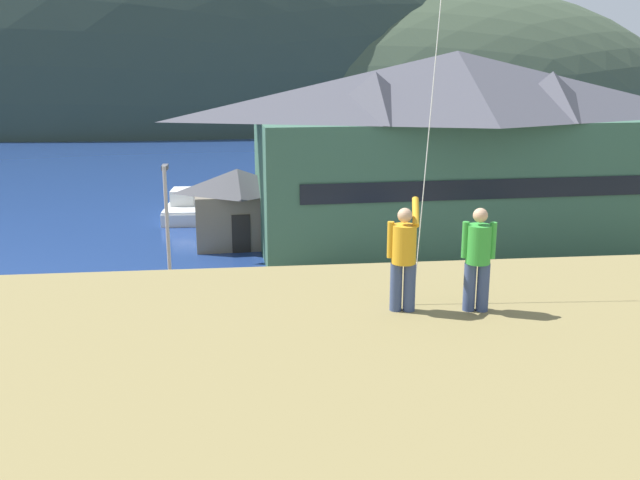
{
  "coord_description": "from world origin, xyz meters",
  "views": [
    {
      "loc": [
        -2.4,
        -19.09,
        11.09
      ],
      "look_at": [
        0.8,
        9.0,
        3.9
      ],
      "focal_mm": 39.13,
      "sensor_mm": 36.0,
      "label": 1
    }
  ],
  "objects_px": {
    "storage_shed_waterside": "(238,206)",
    "parking_light_pole": "(168,232)",
    "parked_car_mid_row_center": "(494,322)",
    "parked_car_mid_row_near": "(72,413)",
    "parked_car_front_row_red": "(62,335)",
    "parked_car_lone_by_shed": "(337,380)",
    "moored_boat_wharfside": "(185,207)",
    "person_companion": "(478,256)",
    "harbor_lodge": "(454,146)",
    "wharf_dock": "(234,203)",
    "person_kite_flyer": "(404,255)",
    "parked_car_corner_spot": "(183,328)",
    "moored_boat_outer_mooring": "(283,210)"
  },
  "relations": [
    {
      "from": "harbor_lodge",
      "to": "parking_light_pole",
      "type": "distance_m",
      "value": 19.77
    },
    {
      "from": "storage_shed_waterside",
      "to": "parking_light_pole",
      "type": "bearing_deg",
      "value": -102.74
    },
    {
      "from": "wharf_dock",
      "to": "parked_car_lone_by_shed",
      "type": "bearing_deg",
      "value": -84.0
    },
    {
      "from": "parked_car_mid_row_center",
      "to": "parked_car_mid_row_near",
      "type": "xyz_separation_m",
      "value": [
        -15.03,
        -5.79,
        0.0
      ]
    },
    {
      "from": "wharf_dock",
      "to": "parked_car_corner_spot",
      "type": "bearing_deg",
      "value": -93.55
    },
    {
      "from": "parked_car_front_row_red",
      "to": "parked_car_lone_by_shed",
      "type": "bearing_deg",
      "value": -27.04
    },
    {
      "from": "parked_car_mid_row_center",
      "to": "storage_shed_waterside",
      "type": "bearing_deg",
      "value": 119.84
    },
    {
      "from": "moored_boat_wharfside",
      "to": "person_kite_flyer",
      "type": "xyz_separation_m",
      "value": [
        6.81,
        -40.81,
        7.32
      ]
    },
    {
      "from": "parked_car_corner_spot",
      "to": "parked_car_lone_by_shed",
      "type": "xyz_separation_m",
      "value": [
        5.32,
        -5.24,
        0.0
      ]
    },
    {
      "from": "wharf_dock",
      "to": "parking_light_pole",
      "type": "distance_m",
      "value": 25.16
    },
    {
      "from": "wharf_dock",
      "to": "parked_car_front_row_red",
      "type": "bearing_deg",
      "value": -102.36
    },
    {
      "from": "parked_car_front_row_red",
      "to": "parked_car_lone_by_shed",
      "type": "relative_size",
      "value": 0.97
    },
    {
      "from": "parking_light_pole",
      "to": "person_kite_flyer",
      "type": "relative_size",
      "value": 3.67
    },
    {
      "from": "parked_car_lone_by_shed",
      "to": "harbor_lodge",
      "type": "bearing_deg",
      "value": 64.0
    },
    {
      "from": "parked_car_corner_spot",
      "to": "moored_boat_wharfside",
      "type": "bearing_deg",
      "value": 94.02
    },
    {
      "from": "parked_car_mid_row_center",
      "to": "parking_light_pole",
      "type": "height_order",
      "value": "parking_light_pole"
    },
    {
      "from": "harbor_lodge",
      "to": "parked_car_mid_row_near",
      "type": "bearing_deg",
      "value": -129.74
    },
    {
      "from": "person_companion",
      "to": "person_kite_flyer",
      "type": "bearing_deg",
      "value": 173.01
    },
    {
      "from": "storage_shed_waterside",
      "to": "person_kite_flyer",
      "type": "xyz_separation_m",
      "value": [
        2.84,
        -32.04,
        5.55
      ]
    },
    {
      "from": "moored_boat_wharfside",
      "to": "parked_car_mid_row_center",
      "type": "height_order",
      "value": "moored_boat_wharfside"
    },
    {
      "from": "moored_boat_outer_mooring",
      "to": "parked_car_corner_spot",
      "type": "relative_size",
      "value": 1.84
    },
    {
      "from": "person_companion",
      "to": "parked_car_front_row_red",
      "type": "bearing_deg",
      "value": 125.46
    },
    {
      "from": "parked_car_lone_by_shed",
      "to": "parked_car_mid_row_center",
      "type": "bearing_deg",
      "value": 32.86
    },
    {
      "from": "harbor_lodge",
      "to": "person_companion",
      "type": "distance_m",
      "value": 31.76
    },
    {
      "from": "parking_light_pole",
      "to": "harbor_lodge",
      "type": "bearing_deg",
      "value": 35.26
    },
    {
      "from": "parked_car_lone_by_shed",
      "to": "parked_car_front_row_red",
      "type": "bearing_deg",
      "value": 152.96
    },
    {
      "from": "harbor_lodge",
      "to": "moored_boat_wharfside",
      "type": "bearing_deg",
      "value": 148.22
    },
    {
      "from": "harbor_lodge",
      "to": "person_companion",
      "type": "xyz_separation_m",
      "value": [
        -9.02,
        -30.4,
        1.78
      ]
    },
    {
      "from": "moored_boat_outer_mooring",
      "to": "parked_car_lone_by_shed",
      "type": "distance_m",
      "value": 28.99
    },
    {
      "from": "moored_boat_wharfside",
      "to": "moored_boat_outer_mooring",
      "type": "height_order",
      "value": "same"
    },
    {
      "from": "harbor_lodge",
      "to": "wharf_dock",
      "type": "height_order",
      "value": "harbor_lodge"
    },
    {
      "from": "storage_shed_waterside",
      "to": "moored_boat_wharfside",
      "type": "distance_m",
      "value": 9.79
    },
    {
      "from": "parked_car_lone_by_shed",
      "to": "person_kite_flyer",
      "type": "xyz_separation_m",
      "value": [
        -0.31,
        -9.91,
        6.98
      ]
    },
    {
      "from": "parked_car_front_row_red",
      "to": "parked_car_corner_spot",
      "type": "relative_size",
      "value": 0.97
    },
    {
      "from": "moored_boat_wharfside",
      "to": "person_companion",
      "type": "xyz_separation_m",
      "value": [
        8.02,
        -40.96,
        7.31
      ]
    },
    {
      "from": "storage_shed_waterside",
      "to": "parked_car_mid_row_near",
      "type": "bearing_deg",
      "value": -101.86
    },
    {
      "from": "person_companion",
      "to": "parking_light_pole",
      "type": "bearing_deg",
      "value": 110.21
    },
    {
      "from": "wharf_dock",
      "to": "parking_light_pole",
      "type": "bearing_deg",
      "value": -95.93
    },
    {
      "from": "wharf_dock",
      "to": "parked_car_mid_row_near",
      "type": "height_order",
      "value": "parked_car_mid_row_near"
    },
    {
      "from": "parked_car_front_row_red",
      "to": "person_companion",
      "type": "bearing_deg",
      "value": -54.54
    },
    {
      "from": "parked_car_lone_by_shed",
      "to": "person_companion",
      "type": "relative_size",
      "value": 2.5
    },
    {
      "from": "person_companion",
      "to": "parked_car_lone_by_shed",
      "type": "bearing_deg",
      "value": 95.1
    },
    {
      "from": "parked_car_mid_row_near",
      "to": "parking_light_pole",
      "type": "bearing_deg",
      "value": 79.27
    },
    {
      "from": "parked_car_lone_by_shed",
      "to": "parking_light_pole",
      "type": "bearing_deg",
      "value": 124.22
    },
    {
      "from": "moored_boat_outer_mooring",
      "to": "person_kite_flyer",
      "type": "bearing_deg",
      "value": -90.55
    },
    {
      "from": "wharf_dock",
      "to": "parking_light_pole",
      "type": "relative_size",
      "value": 2.34
    },
    {
      "from": "wharf_dock",
      "to": "moored_boat_outer_mooring",
      "type": "relative_size",
      "value": 2.0
    },
    {
      "from": "storage_shed_waterside",
      "to": "wharf_dock",
      "type": "xyz_separation_m",
      "value": [
        -0.4,
        11.62,
        -2.14
      ]
    },
    {
      "from": "wharf_dock",
      "to": "parked_car_mid_row_center",
      "type": "relative_size",
      "value": 3.74
    },
    {
      "from": "parked_car_front_row_red",
      "to": "person_companion",
      "type": "height_order",
      "value": "person_companion"
    }
  ]
}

